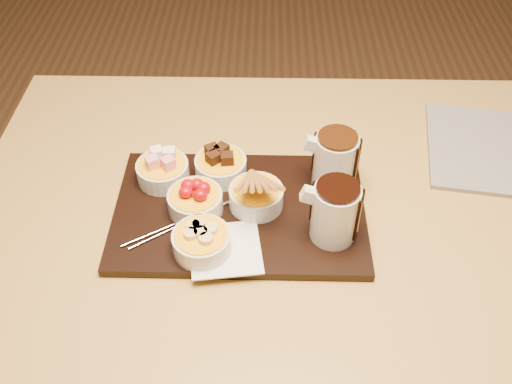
{
  "coord_description": "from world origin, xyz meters",
  "views": [
    {
      "loc": [
        -0.03,
        -0.78,
        1.53
      ],
      "look_at": [
        -0.05,
        -0.06,
        0.81
      ],
      "focal_mm": 40.0,
      "sensor_mm": 36.0,
      "label": 1
    }
  ],
  "objects_px": {
    "dining_table": "(280,228)",
    "newspaper": "(512,152)",
    "serving_board": "(240,211)",
    "pitcher_dark_chocolate": "(335,213)",
    "bowl_strawberries": "(195,202)",
    "pitcher_milk_chocolate": "(335,162)"
  },
  "relations": [
    {
      "from": "bowl_strawberries",
      "to": "pitcher_dark_chocolate",
      "type": "xyz_separation_m",
      "value": [
        0.24,
        -0.06,
        0.04
      ]
    },
    {
      "from": "newspaper",
      "to": "pitcher_dark_chocolate",
      "type": "bearing_deg",
      "value": -139.24
    },
    {
      "from": "bowl_strawberries",
      "to": "newspaper",
      "type": "bearing_deg",
      "value": 16.49
    },
    {
      "from": "serving_board",
      "to": "pitcher_dark_chocolate",
      "type": "bearing_deg",
      "value": -19.98
    },
    {
      "from": "bowl_strawberries",
      "to": "pitcher_milk_chocolate",
      "type": "height_order",
      "value": "pitcher_milk_chocolate"
    },
    {
      "from": "dining_table",
      "to": "serving_board",
      "type": "relative_size",
      "value": 2.61
    },
    {
      "from": "serving_board",
      "to": "newspaper",
      "type": "height_order",
      "value": "serving_board"
    },
    {
      "from": "serving_board",
      "to": "pitcher_dark_chocolate",
      "type": "relative_size",
      "value": 4.2
    },
    {
      "from": "dining_table",
      "to": "pitcher_dark_chocolate",
      "type": "xyz_separation_m",
      "value": [
        0.09,
        -0.12,
        0.17
      ]
    },
    {
      "from": "newspaper",
      "to": "serving_board",
      "type": "bearing_deg",
      "value": -152.85
    },
    {
      "from": "serving_board",
      "to": "pitcher_dark_chocolate",
      "type": "xyz_separation_m",
      "value": [
        0.16,
        -0.06,
        0.06
      ]
    },
    {
      "from": "bowl_strawberries",
      "to": "serving_board",
      "type": "bearing_deg",
      "value": 3.46
    },
    {
      "from": "dining_table",
      "to": "pitcher_dark_chocolate",
      "type": "relative_size",
      "value": 10.97
    },
    {
      "from": "bowl_strawberries",
      "to": "newspaper",
      "type": "xyz_separation_m",
      "value": [
        0.64,
        0.19,
        -0.03
      ]
    },
    {
      "from": "bowl_strawberries",
      "to": "newspaper",
      "type": "distance_m",
      "value": 0.67
    },
    {
      "from": "bowl_strawberries",
      "to": "pitcher_milk_chocolate",
      "type": "relative_size",
      "value": 0.91
    },
    {
      "from": "pitcher_milk_chocolate",
      "to": "dining_table",
      "type": "bearing_deg",
      "value": -171.69
    },
    {
      "from": "dining_table",
      "to": "pitcher_milk_chocolate",
      "type": "distance_m",
      "value": 0.2
    },
    {
      "from": "dining_table",
      "to": "newspaper",
      "type": "relative_size",
      "value": 3.51
    },
    {
      "from": "pitcher_dark_chocolate",
      "to": "dining_table",
      "type": "bearing_deg",
      "value": 126.89
    },
    {
      "from": "pitcher_milk_chocolate",
      "to": "bowl_strawberries",
      "type": "bearing_deg",
      "value": -163.61
    },
    {
      "from": "pitcher_milk_chocolate",
      "to": "newspaper",
      "type": "relative_size",
      "value": 0.32
    }
  ]
}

